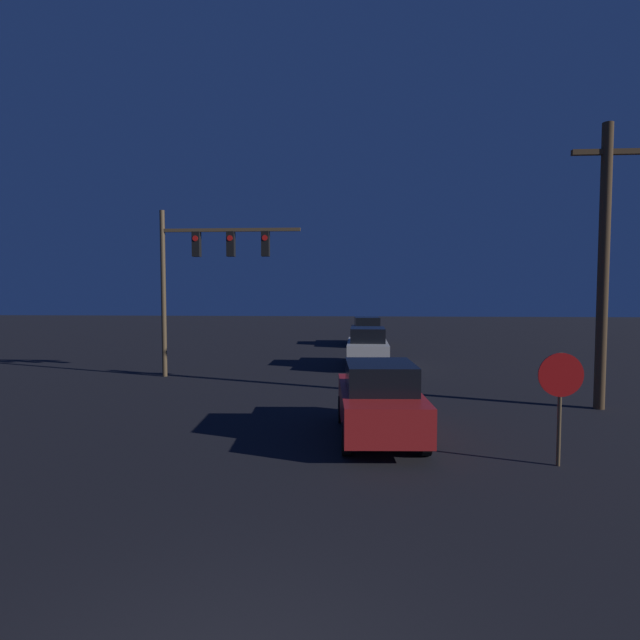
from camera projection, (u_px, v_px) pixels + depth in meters
car_near at (379, 400)px, 10.73m from camera, size 1.87×4.03×1.65m
car_mid at (367, 347)px, 20.85m from camera, size 1.73×3.98×1.65m
car_far at (367, 331)px, 29.38m from camera, size 1.84×4.02×1.65m
traffic_signal_mast at (203, 263)px, 18.22m from camera, size 5.18×0.30×6.12m
stop_sign at (560, 387)px, 8.95m from camera, size 0.80×0.07×2.06m
utility_pole at (604, 262)px, 13.21m from camera, size 1.80×0.28×7.56m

